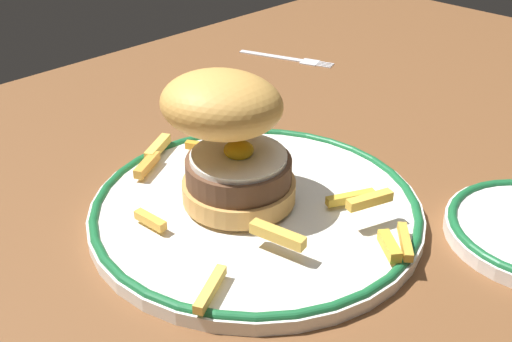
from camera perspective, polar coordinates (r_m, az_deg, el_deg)
The scene contains 5 objects.
ground_plane at distance 57.20cm, azimuth 0.12°, elevation -4.68°, with size 145.83×87.79×4.00cm, color brown.
dinner_plate at distance 53.95cm, azimuth -0.00°, elevation -3.44°, with size 29.25×29.25×1.60cm.
burger at distance 51.13cm, azimuth -2.48°, elevation 3.33°, with size 12.81×12.66×12.16cm.
fries_pile at distance 54.02cm, azimuth -0.34°, elevation -1.58°, with size 21.54×29.27×2.57cm.
fork at distance 89.96cm, azimuth 3.02°, elevation 10.50°, with size 6.28×13.99×0.36cm.
Camera 1 is at (-33.09, -32.94, 31.05)cm, focal length 42.76 mm.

